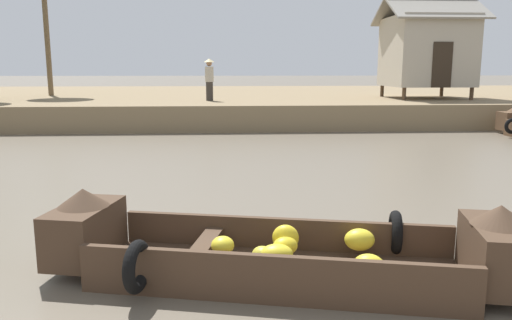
{
  "coord_description": "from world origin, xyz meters",
  "views": [
    {
      "loc": [
        0.32,
        0.33,
        2.21
      ],
      "look_at": [
        0.79,
        7.62,
        0.87
      ],
      "focal_mm": 35.01,
      "sensor_mm": 36.0,
      "label": 1
    }
  ],
  "objects": [
    {
      "name": "ground_plane",
      "position": [
        0.0,
        10.0,
        0.0
      ],
      "size": [
        300.0,
        300.0,
        0.0
      ],
      "primitive_type": "plane",
      "color": "#665B4C"
    },
    {
      "name": "riverbank_strip",
      "position": [
        0.0,
        27.6,
        0.47
      ],
      "size": [
        160.0,
        20.0,
        0.93
      ],
      "primitive_type": "cube",
      "color": "#7F6B4C",
      "rests_on": "ground"
    },
    {
      "name": "banana_boat",
      "position": [
        0.89,
        5.31,
        0.31
      ],
      "size": [
        5.0,
        2.11,
        0.9
      ],
      "color": "#473323",
      "rests_on": "ground"
    },
    {
      "name": "stilt_house_mid_left",
      "position": [
        9.05,
        21.72,
        2.99
      ],
      "size": [
        3.93,
        3.74,
        4.35
      ],
      "color": "#4C3826",
      "rests_on": "riverbank_strip"
    },
    {
      "name": "vendor_person",
      "position": [
        -0.24,
        20.52,
        1.86
      ],
      "size": [
        0.44,
        0.44,
        1.66
      ],
      "color": "#332D28",
      "rests_on": "riverbank_strip"
    }
  ]
}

